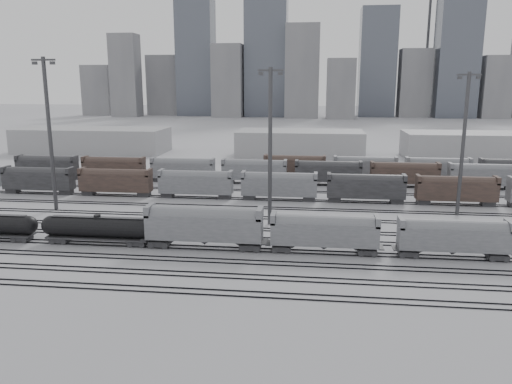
# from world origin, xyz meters

# --- Properties ---
(ground) EXTENTS (900.00, 900.00, 0.00)m
(ground) POSITION_xyz_m (0.00, 0.00, 0.00)
(ground) COLOR silver
(ground) RESTS_ON ground
(tracks) EXTENTS (220.00, 71.50, 0.16)m
(tracks) POSITION_xyz_m (0.00, 17.50, 0.08)
(tracks) COLOR black
(tracks) RESTS_ON ground
(tank_car_b) EXTENTS (17.10, 2.85, 4.23)m
(tank_car_b) POSITION_xyz_m (-16.01, 1.00, 2.45)
(tank_car_b) COLOR black
(tank_car_b) RESTS_ON ground
(hopper_car_a) EXTENTS (16.53, 3.28, 5.91)m
(hopper_car_a) POSITION_xyz_m (-0.27, 1.00, 3.65)
(hopper_car_a) COLOR black
(hopper_car_a) RESTS_ON ground
(hopper_car_b) EXTENTS (14.74, 2.93, 5.27)m
(hopper_car_b) POSITION_xyz_m (16.53, 1.00, 3.26)
(hopper_car_b) COLOR black
(hopper_car_b) RESTS_ON ground
(hopper_car_c) EXTENTS (14.50, 2.88, 5.19)m
(hopper_car_c) POSITION_xyz_m (33.60, 1.00, 3.20)
(hopper_car_c) COLOR black
(hopper_car_c) RESTS_ON ground
(light_mast_b) EXTENTS (4.40, 0.70, 27.49)m
(light_mast_b) POSITION_xyz_m (-32.66, 19.70, 14.58)
(light_mast_b) COLOR #3C3C3F
(light_mast_b) RESTS_ON ground
(light_mast_c) EXTENTS (4.07, 0.65, 25.43)m
(light_mast_c) POSITION_xyz_m (7.74, 14.55, 13.49)
(light_mast_c) COLOR #3C3C3F
(light_mast_c) RESTS_ON ground
(light_mast_d) EXTENTS (3.97, 0.64, 24.84)m
(light_mast_d) POSITION_xyz_m (40.34, 24.30, 13.18)
(light_mast_d) COLOR #3C3C3F
(light_mast_d) RESTS_ON ground
(bg_string_near) EXTENTS (151.00, 3.00, 5.60)m
(bg_string_near) POSITION_xyz_m (8.00, 32.00, 2.80)
(bg_string_near) COLOR gray
(bg_string_near) RESTS_ON ground
(bg_string_mid) EXTENTS (151.00, 3.00, 5.60)m
(bg_string_mid) POSITION_xyz_m (18.00, 48.00, 2.80)
(bg_string_mid) COLOR black
(bg_string_mid) RESTS_ON ground
(bg_string_far) EXTENTS (66.00, 3.00, 5.60)m
(bg_string_far) POSITION_xyz_m (35.50, 56.00, 2.80)
(bg_string_far) COLOR #503B33
(bg_string_far) RESTS_ON ground
(warehouse_left) EXTENTS (50.00, 18.00, 8.00)m
(warehouse_left) POSITION_xyz_m (-60.00, 95.00, 4.00)
(warehouse_left) COLOR #9FA0A2
(warehouse_left) RESTS_ON ground
(warehouse_mid) EXTENTS (40.00, 18.00, 8.00)m
(warehouse_mid) POSITION_xyz_m (10.00, 95.00, 4.00)
(warehouse_mid) COLOR #9FA0A2
(warehouse_mid) RESTS_ON ground
(warehouse_right) EXTENTS (35.00, 18.00, 8.00)m
(warehouse_right) POSITION_xyz_m (60.00, 95.00, 4.00)
(warehouse_right) COLOR #9FA0A2
(warehouse_right) RESTS_ON ground
(skyline) EXTENTS (316.00, 22.40, 95.00)m
(skyline) POSITION_xyz_m (10.84, 280.00, 34.73)
(skyline) COLOR gray
(skyline) RESTS_ON ground
(crane_left) EXTENTS (42.00, 1.80, 100.00)m
(crane_left) POSITION_xyz_m (-28.74, 305.00, 57.39)
(crane_left) COLOR #3C3C3F
(crane_left) RESTS_ON ground
(crane_right) EXTENTS (42.00, 1.80, 100.00)m
(crane_right) POSITION_xyz_m (91.26, 305.00, 57.39)
(crane_right) COLOR #3C3C3F
(crane_right) RESTS_ON ground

